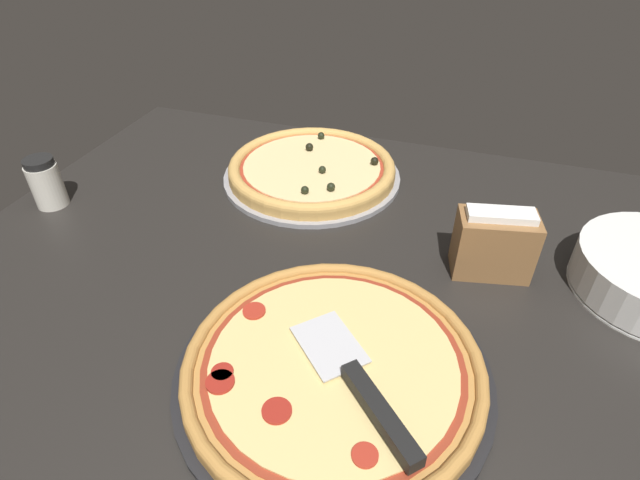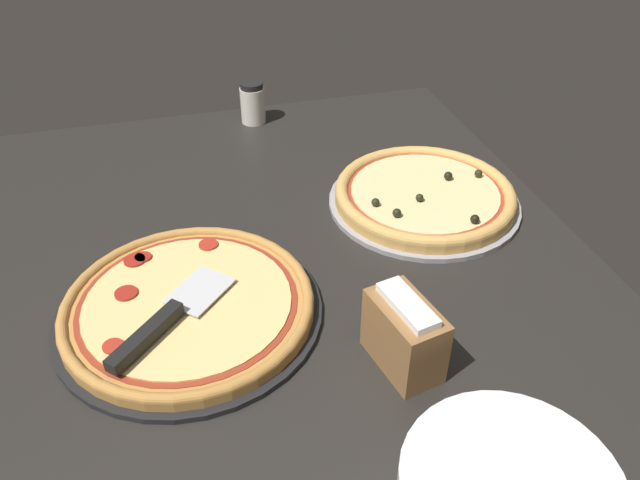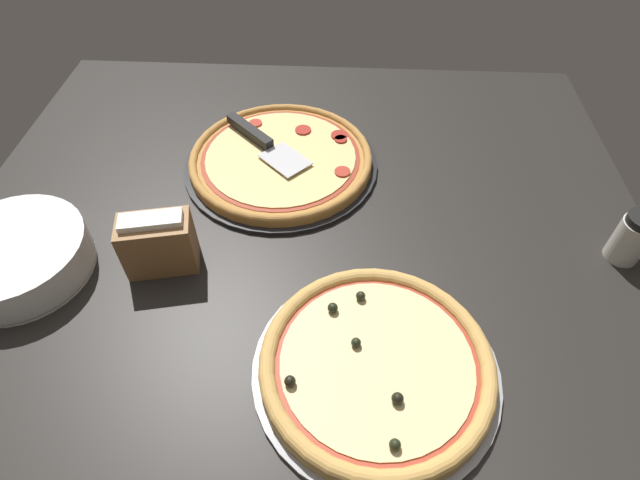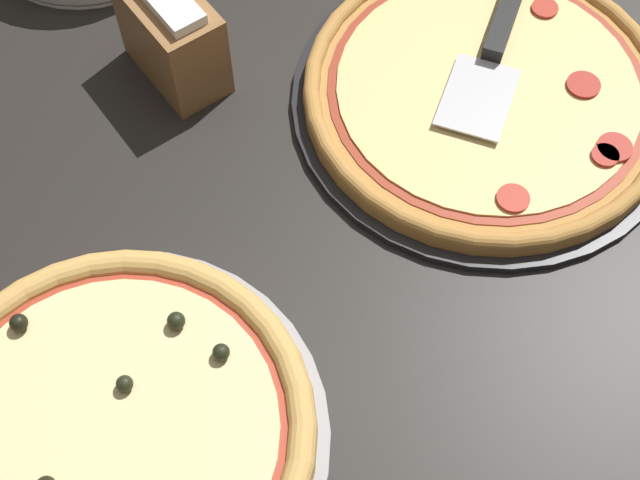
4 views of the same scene
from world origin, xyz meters
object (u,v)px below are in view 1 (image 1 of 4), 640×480
serving_spatula (368,396)px  napkin_holder (494,244)px  pizza_back (312,168)px  parmesan_shaker (46,183)px  pizza_front (333,365)px

serving_spatula → napkin_holder: bearing=69.5°
pizza_back → napkin_holder: (38.13, -19.65, 3.15)cm
serving_spatula → parmesan_shaker: size_ratio=2.06×
parmesan_shaker → pizza_back: bearing=29.5°
napkin_holder → serving_spatula: bearing=-110.5°
pizza_front → pizza_back: size_ratio=1.11×
pizza_front → parmesan_shaker: (-65.83, 22.56, 2.71)cm
pizza_back → napkin_holder: 43.01cm
napkin_holder → parmesan_shaker: bearing=-175.6°
pizza_back → serving_spatula: (25.54, -53.32, 1.78)cm
pizza_front → serving_spatula: size_ratio=1.91×
parmesan_shaker → serving_spatula: bearing=-20.8°
serving_spatula → parmesan_shaker: parmesan_shaker is taller
pizza_front → serving_spatula: bearing=-39.1°
pizza_front → parmesan_shaker: size_ratio=3.92×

